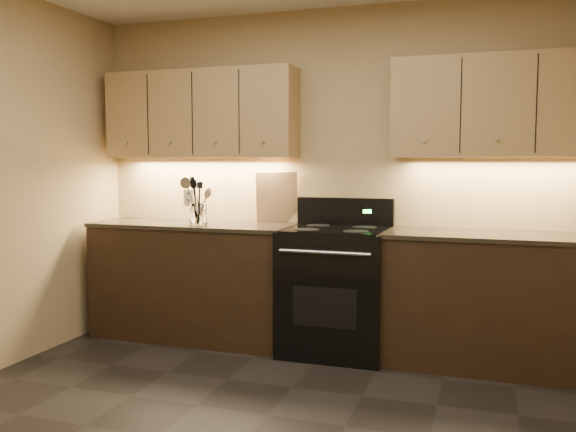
{
  "coord_description": "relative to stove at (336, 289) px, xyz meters",
  "views": [
    {
      "loc": [
        1.16,
        -2.66,
        1.42
      ],
      "look_at": [
        -0.22,
        1.45,
        1.03
      ],
      "focal_mm": 38.0,
      "sensor_mm": 36.0,
      "label": 1
    }
  ],
  "objects": [
    {
      "name": "wall_back",
      "position": [
        -0.08,
        0.32,
        0.82
      ],
      "size": [
        4.0,
        0.04,
        2.6
      ],
      "primitive_type": "cube",
      "color": "tan",
      "rests_on": "ground"
    },
    {
      "name": "counter_left",
      "position": [
        -1.18,
        0.02,
        -0.01
      ],
      "size": [
        1.62,
        0.62,
        0.93
      ],
      "color": "black",
      "rests_on": "ground"
    },
    {
      "name": "counter_right",
      "position": [
        1.1,
        0.02,
        -0.01
      ],
      "size": [
        1.46,
        0.62,
        0.93
      ],
      "color": "black",
      "rests_on": "ground"
    },
    {
      "name": "stove",
      "position": [
        0.0,
        0.0,
        0.0
      ],
      "size": [
        0.76,
        0.68,
        1.14
      ],
      "color": "black",
      "rests_on": "ground"
    },
    {
      "name": "upper_cab_left",
      "position": [
        -1.18,
        0.17,
        1.32
      ],
      "size": [
        1.6,
        0.3,
        0.7
      ],
      "primitive_type": "cube",
      "color": "tan",
      "rests_on": "wall_back"
    },
    {
      "name": "upper_cab_right",
      "position": [
        1.1,
        0.17,
        1.32
      ],
      "size": [
        1.44,
        0.3,
        0.7
      ],
      "primitive_type": "cube",
      "color": "tan",
      "rests_on": "wall_back"
    },
    {
      "name": "outlet_plate",
      "position": [
        -1.38,
        0.31,
        0.64
      ],
      "size": [
        0.08,
        0.01,
        0.12
      ],
      "primitive_type": "cube",
      "color": "#B2B5BA",
      "rests_on": "wall_back"
    },
    {
      "name": "utensil_crock",
      "position": [
        -1.07,
        -0.11,
        0.53
      ],
      "size": [
        0.17,
        0.17,
        0.17
      ],
      "color": "white",
      "rests_on": "counter_left"
    },
    {
      "name": "cutting_board",
      "position": [
        -0.56,
        0.26,
        0.66
      ],
      "size": [
        0.35,
        0.19,
        0.41
      ],
      "primitive_type": "cube",
      "rotation": [
        0.23,
        0.0,
        0.25
      ],
      "color": "tan",
      "rests_on": "counter_left"
    },
    {
      "name": "wooden_spoon",
      "position": [
        -1.09,
        -0.12,
        0.61
      ],
      "size": [
        0.15,
        0.13,
        0.29
      ],
      "primitive_type": null,
      "rotation": [
        -0.23,
        0.35,
        0.13
      ],
      "color": "tan",
      "rests_on": "utensil_crock"
    },
    {
      "name": "black_spoon",
      "position": [
        -1.09,
        -0.09,
        0.64
      ],
      "size": [
        0.08,
        0.1,
        0.35
      ],
      "primitive_type": null,
      "rotation": [
        0.12,
        -0.06,
        -0.05
      ],
      "color": "black",
      "rests_on": "utensil_crock"
    },
    {
      "name": "black_turner",
      "position": [
        -1.06,
        -0.14,
        0.64
      ],
      "size": [
        0.13,
        0.2,
        0.35
      ],
      "primitive_type": null,
      "rotation": [
        -0.3,
        0.02,
        0.35
      ],
      "color": "black",
      "rests_on": "utensil_crock"
    },
    {
      "name": "steel_spatula",
      "position": [
        -1.04,
        -0.1,
        0.66
      ],
      "size": [
        0.2,
        0.13,
        0.4
      ],
      "primitive_type": null,
      "rotation": [
        -0.05,
        -0.3,
        -0.14
      ],
      "color": "silver",
      "rests_on": "utensil_crock"
    },
    {
      "name": "steel_skimmer",
      "position": [
        -1.04,
        -0.12,
        0.65
      ],
      "size": [
        0.23,
        0.12,
        0.37
      ],
      "primitive_type": null,
      "rotation": [
        0.03,
        -0.39,
        0.1
      ],
      "color": "silver",
      "rests_on": "utensil_crock"
    }
  ]
}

